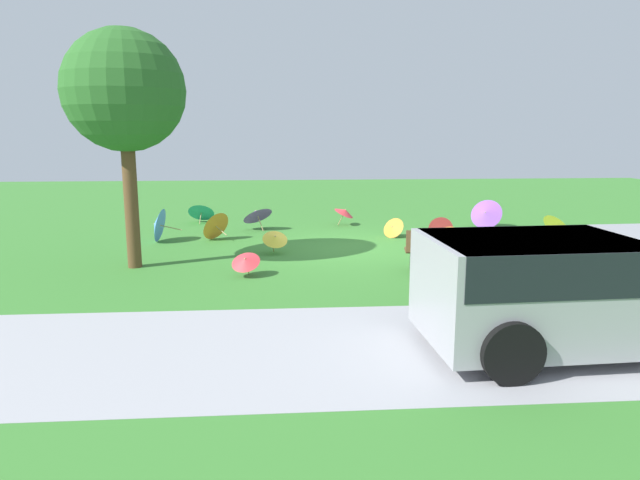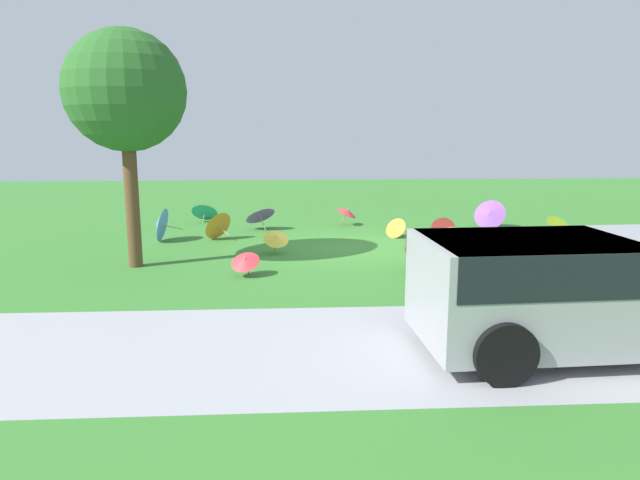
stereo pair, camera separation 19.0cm
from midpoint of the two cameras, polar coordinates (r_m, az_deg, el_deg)
ground at (r=14.43m, az=3.65°, el=-0.76°), size 40.00×40.00×0.00m
road_strip at (r=8.07m, az=9.51°, el=-10.37°), size 40.00×3.57×0.01m
van_dark at (r=8.37m, az=25.21°, el=-3.97°), size 4.68×2.30×1.53m
park_bench at (r=12.05m, az=12.74°, el=-1.08°), size 1.65×0.71×0.90m
shade_tree at (r=12.73m, az=-18.41°, el=13.79°), size 2.50×2.50×4.95m
parasol_red_0 at (r=15.68m, az=12.47°, el=1.17°), size 0.69×0.65×0.66m
parasol_yellow_0 at (r=13.63m, az=-4.00°, el=0.22°), size 0.69×0.66×0.60m
parasol_orange_0 at (r=15.68m, az=-9.94°, el=1.54°), size 0.93×0.93×0.81m
parasol_red_1 at (r=17.70m, az=3.06°, el=2.84°), size 0.80×0.80×0.63m
parasol_teal_1 at (r=18.67m, az=-11.11°, el=2.87°), size 0.89×0.77×0.70m
parasol_red_2 at (r=11.59m, az=-7.02°, el=-2.02°), size 0.72×0.70×0.53m
parasol_purple_1 at (r=17.04m, az=-5.74°, el=2.65°), size 1.20×1.19×0.81m
parasol_orange_1 at (r=13.98m, az=13.35°, el=0.01°), size 0.84×0.74×0.68m
parasol_yellow_2 at (r=16.81m, az=23.23°, el=1.33°), size 0.87×0.98×0.75m
parasol_orange_2 at (r=15.84m, az=7.81°, el=1.24°), size 0.72×0.72×0.56m
parasol_blue_0 at (r=15.72m, az=-15.35°, el=1.52°), size 0.86×0.92×0.91m
parasol_purple_2 at (r=17.93m, az=16.81°, el=2.53°), size 1.10×1.03×0.89m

